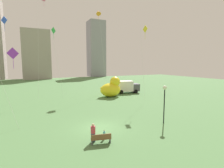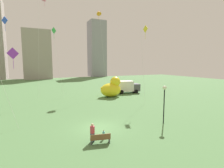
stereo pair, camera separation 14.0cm
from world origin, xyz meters
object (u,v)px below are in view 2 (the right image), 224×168
object	(u,v)px
lamppost	(164,95)
kite_yellow	(145,33)
kite_blue	(4,25)
kite_purple	(12,56)
person_adult	(92,132)
box_truck	(127,87)
park_bench	(100,138)
giant_inflatable_duck	(112,88)
person_child	(104,134)
kite_orange	(99,13)
kite_green	(54,34)

from	to	relation	value
lamppost	kite_yellow	bearing A→B (deg)	66.59
kite_blue	kite_purple	bearing A→B (deg)	-80.46
person_adult	box_truck	bearing A→B (deg)	53.58
park_bench	person_adult	distance (m)	0.92
lamppost	box_truck	size ratio (longest dim) A/B	0.72
giant_inflatable_duck	lamppost	size ratio (longest dim) A/B	1.15
person_child	kite_blue	size ratio (longest dim) A/B	0.06
kite_orange	kite_purple	bearing A→B (deg)	-134.72
kite_green	park_bench	bearing A→B (deg)	-87.86
park_bench	box_truck	world-z (taller)	box_truck
kite_blue	person_adult	bearing A→B (deg)	-66.99
kite_green	kite_blue	world-z (taller)	kite_blue
box_truck	kite_purple	distance (m)	26.02
lamppost	box_truck	bearing A→B (deg)	71.95
person_child	kite_purple	xyz separation A→B (m)	(-7.53, 8.01, 7.24)
kite_green	kite_orange	xyz separation A→B (m)	(10.33, 2.69, 5.97)
box_truck	kite_green	xyz separation A→B (m)	(-15.71, 1.17, 11.20)
box_truck	park_bench	bearing A→B (deg)	-124.72
lamppost	kite_yellow	xyz separation A→B (m)	(4.28, 9.88, 8.75)
kite_blue	kite_orange	distance (m)	19.81
box_truck	kite_purple	xyz separation A→B (m)	(-21.81, -12.73, 6.26)
giant_inflatable_duck	box_truck	size ratio (longest dim) A/B	0.83
lamppost	kite_yellow	world-z (taller)	kite_yellow
person_adult	kite_blue	world-z (taller)	kite_blue
kite_yellow	kite_purple	xyz separation A→B (m)	(-19.63, -2.80, -4.42)
park_bench	box_truck	size ratio (longest dim) A/B	0.29
person_adult	kite_purple	size ratio (longest dim) A/B	0.19
lamppost	kite_purple	xyz separation A→B (m)	(-15.36, 7.08, 4.33)
lamppost	kite_orange	world-z (taller)	kite_orange
kite_blue	kite_purple	size ratio (longest dim) A/B	1.68
park_bench	box_truck	bearing A→B (deg)	55.28
giant_inflatable_duck	park_bench	bearing A→B (deg)	-117.35
kite_blue	lamppost	bearing A→B (deg)	-47.28
park_bench	giant_inflatable_duck	size ratio (longest dim) A/B	0.36
park_bench	kite_purple	bearing A→B (deg)	128.51
park_bench	kite_yellow	xyz separation A→B (m)	(12.69, 11.53, 11.64)
kite_orange	kite_yellow	bearing A→B (deg)	-76.92
box_truck	kite_orange	size ratio (longest dim) A/B	0.31
kite_blue	kite_orange	world-z (taller)	kite_orange
lamppost	box_truck	xyz separation A→B (m)	(6.45, 19.81, -1.93)
lamppost	kite_orange	distance (m)	28.17
giant_inflatable_duck	kite_yellow	xyz separation A→B (m)	(2.96, -7.28, 10.34)
park_bench	kite_blue	xyz separation A→B (m)	(-8.91, 20.40, 12.66)
kite_blue	kite_orange	size ratio (longest dim) A/B	0.75
park_bench	kite_blue	bearing A→B (deg)	113.58
park_bench	kite_yellow	distance (m)	20.72
person_child	kite_blue	distance (m)	25.27
box_truck	kite_blue	distance (m)	26.52
kite_green	kite_orange	world-z (taller)	kite_orange
kite_purple	person_adult	bearing A→B (deg)	-51.53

